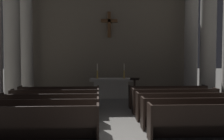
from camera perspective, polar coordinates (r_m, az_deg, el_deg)
name	(u,v)px	position (r m, az deg, el deg)	size (l,w,h in m)	color
pew_left_row_1	(34,124)	(6.77, -16.93, -11.36)	(3.22, 0.50, 0.95)	black
pew_left_row_2	(43,115)	(7.75, -15.07, -9.51)	(3.22, 0.50, 0.95)	black
pew_left_row_3	(50,107)	(8.75, -13.65, -8.08)	(3.22, 0.50, 0.95)	black
pew_left_row_4	(55,102)	(9.75, -12.52, -6.93)	(3.22, 0.50, 0.95)	black
pew_left_row_5	(59,97)	(10.76, -11.61, -5.99)	(3.22, 0.50, 0.95)	black
pew_right_row_1	(211,121)	(7.19, 21.09, -10.60)	(3.22, 0.50, 0.95)	black
pew_right_row_2	(196,113)	(8.12, 18.07, -9.00)	(3.22, 0.50, 0.95)	black
pew_right_row_3	(184,106)	(9.07, 15.70, -7.71)	(3.22, 0.50, 0.95)	black
pew_right_row_4	(175,101)	(10.04, 13.79, -6.66)	(3.22, 0.50, 0.95)	black
pew_right_row_5	(168,97)	(11.02, 12.23, -5.79)	(3.22, 0.50, 0.95)	black
column_left_third	(12,35)	(12.74, -21.33, 7.28)	(1.11, 1.11, 6.46)	#ADA89E
column_right_third	(208,36)	(13.20, 20.56, 7.14)	(1.11, 1.11, 6.46)	#ADA89E
column_left_fourth	(26,38)	(14.90, -18.58, 6.67)	(1.11, 1.11, 6.46)	#ADA89E
column_right_fourth	(191,39)	(15.30, 17.14, 6.59)	(1.11, 1.11, 6.46)	#ADA89E
altar	(111,87)	(13.47, -0.29, -3.90)	(2.20, 0.90, 1.01)	#A8A399
candlestick_left	(97,74)	(13.39, -3.28, -0.81)	(0.16, 0.16, 0.77)	#B79338
candlestick_right	(124,74)	(13.45, 2.69, -0.79)	(0.16, 0.16, 0.77)	#B79338
apse_with_cross	(109,31)	(15.55, -0.67, 8.59)	(10.40, 0.43, 7.33)	#706656
lectern	(135,90)	(12.38, 5.03, -4.44)	(0.44, 0.36, 1.15)	black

